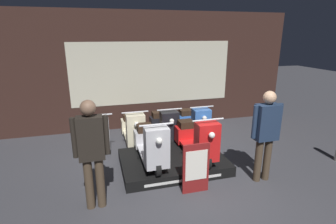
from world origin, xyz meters
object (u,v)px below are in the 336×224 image
at_px(scooter_display_left, 151,144).
at_px(scooter_backrow_1, 133,129).
at_px(scooter_display_right, 196,139).
at_px(scooter_backrow_3, 193,123).
at_px(scooter_backrow_0, 99,132).
at_px(scooter_backrow_2, 164,126).
at_px(person_right_browsing, 266,130).
at_px(price_sign_board, 196,168).
at_px(person_left_browsing, 92,148).

relative_size(scooter_display_left, scooter_backrow_1, 1.00).
bearing_deg(scooter_display_right, scooter_backrow_3, 71.13).
height_order(scooter_display_left, scooter_backrow_0, scooter_display_left).
distance_m(scooter_display_left, scooter_backrow_3, 2.08).
height_order(scooter_backrow_2, person_right_browsing, person_right_browsing).
bearing_deg(price_sign_board, scooter_display_left, 123.28).
distance_m(scooter_backrow_3, person_left_browsing, 3.47).
xyz_separation_m(scooter_backrow_2, scooter_backrow_3, (0.79, 0.00, 0.00)).
height_order(scooter_display_left, scooter_backrow_2, scooter_display_left).
relative_size(scooter_display_left, scooter_backrow_2, 1.00).
xyz_separation_m(scooter_display_left, scooter_backrow_3, (1.44, 1.49, -0.21)).
height_order(scooter_display_right, person_left_browsing, person_left_browsing).
height_order(scooter_display_right, scooter_backrow_1, scooter_display_right).
height_order(scooter_backrow_1, person_left_browsing, person_left_browsing).
distance_m(scooter_backrow_1, person_right_browsing, 3.16).
relative_size(scooter_display_left, price_sign_board, 1.77).
bearing_deg(scooter_display_left, scooter_backrow_0, 121.89).
bearing_deg(price_sign_board, scooter_display_right, 68.43).
height_order(scooter_display_right, person_right_browsing, person_right_browsing).
distance_m(scooter_display_left, price_sign_board, 1.06).
relative_size(scooter_backrow_1, scooter_backrow_2, 1.00).
relative_size(scooter_backrow_1, person_right_browsing, 0.94).
bearing_deg(scooter_backrow_1, scooter_backrow_2, 0.00).
relative_size(person_right_browsing, price_sign_board, 1.89).
bearing_deg(scooter_backrow_3, scooter_backrow_1, 180.00).
height_order(scooter_display_left, person_left_browsing, person_left_browsing).
bearing_deg(scooter_backrow_2, person_left_browsing, -126.15).
height_order(person_left_browsing, person_right_browsing, person_left_browsing).
distance_m(scooter_backrow_2, person_right_browsing, 2.72).
bearing_deg(person_left_browsing, scooter_backrow_3, 43.09).
xyz_separation_m(scooter_backrow_0, person_left_browsing, (-0.12, -2.33, 0.63)).
bearing_deg(scooter_backrow_1, price_sign_board, -73.16).
distance_m(scooter_backrow_2, price_sign_board, 2.38).
xyz_separation_m(scooter_display_left, scooter_backrow_0, (-0.93, 1.49, -0.21)).
distance_m(person_right_browsing, price_sign_board, 1.42).
bearing_deg(scooter_display_left, scooter_backrow_1, 95.33).
distance_m(scooter_backrow_0, scooter_backrow_1, 0.79).
xyz_separation_m(scooter_backrow_3, price_sign_board, (-0.86, -2.38, 0.08)).
relative_size(scooter_backrow_1, price_sign_board, 1.77).
bearing_deg(scooter_backrow_0, person_right_browsing, -39.53).
bearing_deg(scooter_backrow_0, scooter_backrow_3, 0.00).
height_order(scooter_backrow_1, price_sign_board, scooter_backrow_1).
distance_m(scooter_backrow_1, price_sign_board, 2.49).
xyz_separation_m(scooter_backrow_3, person_right_browsing, (0.46, -2.33, 0.62)).
bearing_deg(scooter_display_right, scooter_backrow_2, 100.59).
distance_m(scooter_display_right, scooter_backrow_3, 1.59).
relative_size(scooter_backrow_2, scooter_backrow_3, 1.00).
xyz_separation_m(scooter_backrow_3, person_left_browsing, (-2.49, -2.33, 0.63)).
xyz_separation_m(scooter_backrow_2, price_sign_board, (-0.07, -2.38, 0.08)).
relative_size(scooter_display_right, price_sign_board, 1.77).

